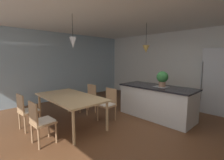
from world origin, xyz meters
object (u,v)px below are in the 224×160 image
Objects in this scene: kitchen_island at (156,101)px; dining_table at (70,99)px; potted_plant_on_island at (162,78)px; chair_near_right at (41,121)px; chair_far_right at (108,103)px; refrigerator at (216,81)px; chair_near_left at (27,110)px; chair_far_left at (89,98)px.

dining_table is at bearing -120.62° from kitchen_island.
potted_plant_on_island is at bearing 0.00° from kitchen_island.
potted_plant_on_island is at bearing 72.55° from chair_near_right.
chair_near_right is at bearing -89.82° from chair_far_right.
chair_far_right is 0.44× the size of refrigerator.
chair_near_right is 1.00× the size of chair_near_left.
potted_plant_on_island is at bearing 32.76° from chair_far_left.
kitchen_island is at bearing 35.12° from chair_far_left.
dining_table is 2.28× the size of chair_near_left.
refrigerator is at bearing 58.56° from kitchen_island.
chair_near_right is 1.00× the size of chair_far_left.
kitchen_island is (1.67, 1.17, -0.01)m from chair_far_left.
chair_near_right is at bearing -0.01° from chair_near_left.
chair_far_right is 1.77m from chair_near_right.
chair_near_right is 0.44× the size of refrigerator.
potted_plant_on_island reaches higher than kitchen_island.
kitchen_island is at bearing 75.33° from chair_near_right.
chair_far_left is at bearing -147.24° from potted_plant_on_island.
chair_far_right is 1.64m from potted_plant_on_island.
chair_far_left is (-0.90, 1.77, 0.00)m from chair_near_right.
potted_plant_on_island reaches higher than chair_far_left.
chair_near_right and chair_far_left have the same top height.
refrigerator is at bearing 68.72° from chair_near_right.
chair_far_left is at bearing 90.27° from chair_near_left.
chair_far_left is at bearing -144.88° from kitchen_island.
dining_table is at bearing -120.99° from refrigerator.
dining_table is 2.28× the size of chair_far_left.
dining_table is 1.01m from chair_near_left.
kitchen_island is at bearing 56.51° from chair_far_right.
chair_near_left is 1.00× the size of chair_far_left.
chair_near_right is at bearing -111.28° from refrigerator.
kitchen_island reaches higher than chair_near_right.
chair_near_right is (0.45, -0.89, -0.21)m from dining_table.
refrigerator reaches higher than dining_table.
chair_far_right is 1.00× the size of chair_near_right.
chair_far_right is 1.41m from kitchen_island.
chair_near_right is at bearing -63.13° from chair_far_left.
kitchen_island reaches higher than chair_near_left.
chair_far_right is at bearing 90.18° from chair_near_right.
chair_near_right is 3.16m from potted_plant_on_island.
chair_near_left is at bearing -116.48° from dining_table.
kitchen_island is (1.22, 2.06, -0.22)m from dining_table.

